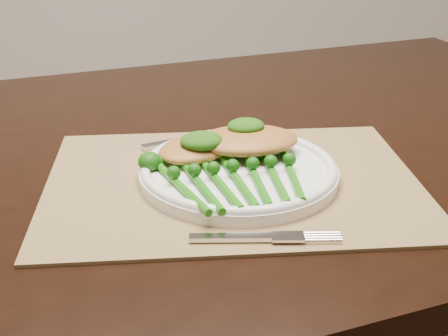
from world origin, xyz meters
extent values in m
cube|color=black|center=(-0.11, -0.04, 0.73)|extent=(1.72, 1.13, 0.04)
cube|color=olive|center=(-0.07, -0.18, 0.75)|extent=(0.52, 0.41, 0.00)
cylinder|color=white|center=(-0.06, -0.17, 0.76)|extent=(0.26, 0.26, 0.02)
torus|color=white|center=(-0.06, -0.17, 0.77)|extent=(0.25, 0.25, 0.01)
cube|color=silver|center=(-0.14, -0.04, 0.76)|extent=(0.08, 0.03, 0.01)
cube|color=silver|center=(-0.04, -0.02, 0.76)|extent=(0.12, 0.05, 0.00)
cube|color=silver|center=(-0.10, -0.32, 0.76)|extent=(0.09, 0.03, 0.01)
ellipsoid|color=#AB6E31|center=(-0.10, -0.12, 0.78)|extent=(0.15, 0.14, 0.02)
ellipsoid|color=#AB6E31|center=(-0.04, -0.13, 0.79)|extent=(0.14, 0.10, 0.03)
ellipsoid|color=#153F09|center=(-0.10, -0.14, 0.80)|extent=(0.06, 0.05, 0.02)
ellipsoid|color=#153F09|center=(-0.04, -0.12, 0.80)|extent=(0.05, 0.04, 0.02)
camera|label=1|loc=(-0.23, -0.88, 1.11)|focal=50.00mm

